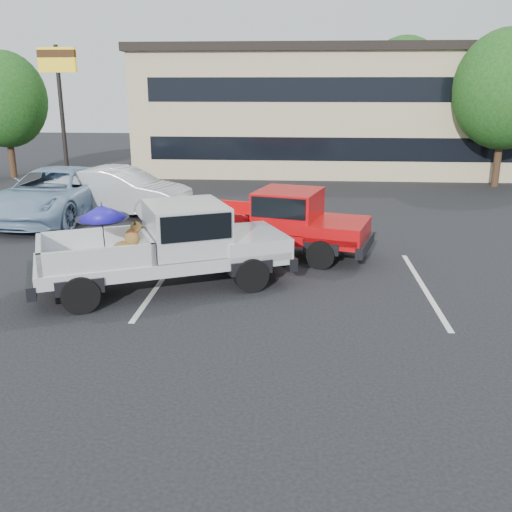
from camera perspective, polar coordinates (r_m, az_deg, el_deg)
The scene contains 12 objects.
ground at distance 11.23m, azimuth 3.28°, elevation -6.19°, with size 90.00×90.00×0.00m, color black.
stripe_left at distance 13.46m, azimuth -9.43°, elevation -2.45°, with size 0.12×5.00×0.01m, color silver.
stripe_right at distance 13.41m, azimuth 16.40°, elevation -3.00°, with size 0.12×5.00×0.01m, color silver.
motel_building at distance 31.42m, azimuth 7.92°, elevation 14.38°, with size 20.40×8.40×6.30m.
motel_sign at distance 26.38m, azimuth -19.13°, elevation 16.40°, with size 1.60×0.22×6.00m.
tree_right at distance 27.81m, azimuth 23.72°, elevation 14.99°, with size 4.46×4.46×6.78m.
tree_left at distance 30.79m, azimuth -23.82°, elevation 14.11°, with size 3.96×3.96×6.02m.
tree_back at distance 34.85m, azimuth 14.55°, elevation 16.22°, with size 4.68×4.68×7.11m.
silver_pickup at distance 12.78m, azimuth -7.96°, elevation 1.50°, with size 5.99×4.12×2.06m.
red_pickup at distance 15.15m, azimuth 2.65°, elevation 3.67°, with size 5.63×3.19×1.76m.
silver_sedan at distance 20.54m, azimuth -13.42°, elevation 6.29°, with size 1.75×5.02×1.65m, color #B2B6BA.
blue_suv at distance 20.66m, azimuth -19.46°, elevation 5.90°, with size 2.80×6.07×1.69m, color #7F9EBD.
Camera 1 is at (0.13, -10.35, 4.35)m, focal length 40.00 mm.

